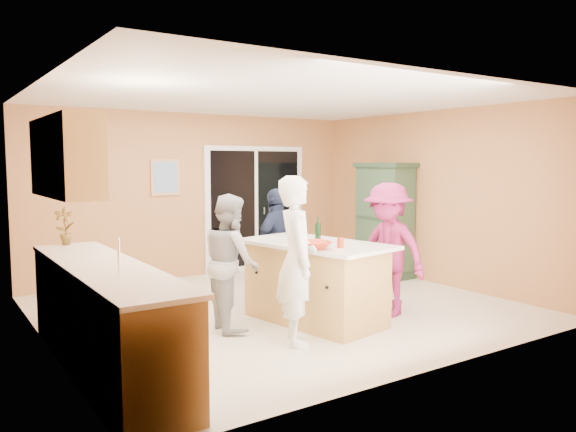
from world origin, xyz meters
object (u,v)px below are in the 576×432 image
woman_white (297,260)px  woman_grey (231,262)px  woman_magenta (388,249)px  green_hutch (384,221)px  woman_navy (277,245)px  kitchen_island (315,285)px

woman_white → woman_grey: bearing=46.8°
woman_magenta → woman_white: bearing=-89.7°
woman_white → woman_grey: woman_white is taller
woman_grey → green_hutch: bearing=-60.9°
green_hutch → woman_grey: size_ratio=1.22×
woman_navy → woman_magenta: size_ratio=0.94×
green_hutch → woman_grey: 3.64m
kitchen_island → woman_white: woman_white is taller
kitchen_island → woman_white: (-0.61, -0.51, 0.42)m
kitchen_island → green_hutch: green_hutch is taller
green_hutch → woman_magenta: bearing=-132.2°
woman_white → woman_magenta: woman_white is taller
kitchen_island → woman_grey: 1.02m
kitchen_island → woman_magenta: woman_magenta is taller
green_hutch → woman_magenta: 2.37m
green_hutch → woman_white: 3.71m
woman_white → woman_magenta: bearing=-54.0°
woman_white → woman_magenta: 1.54m
kitchen_island → woman_grey: woman_grey is taller
woman_white → woman_navy: bearing=-0.7°
kitchen_island → green_hutch: (2.50, 1.52, 0.45)m
woman_navy → green_hutch: bearing=170.5°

